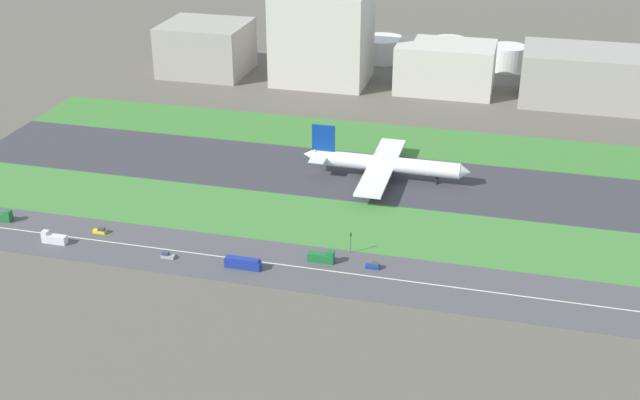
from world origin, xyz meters
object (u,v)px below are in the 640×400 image
Objects in this scene: truck_1 at (1,216)px; fuel_tank_west at (382,49)px; cargo_warehouse at (581,76)px; fuel_tank_centre at (448,52)px; truck_2 at (54,238)px; car_0 at (167,256)px; office_tower at (445,67)px; bus_0 at (243,263)px; truck_0 at (322,257)px; terminal_building at (206,48)px; car_1 at (100,231)px; fuel_tank_east at (508,58)px; hangar_building at (322,37)px; car_2 at (373,266)px; traffic_light at (351,241)px; airliner at (382,164)px.

fuel_tank_west reaches higher than truck_1.
fuel_tank_centre is at bearing 146.60° from cargo_warehouse.
car_0 is at bearing -180.00° from truck_2.
fuel_tank_west is (65.74, 237.00, 4.83)m from truck_2.
truck_1 is 0.18× the size of office_tower.
truck_0 is at bearing -156.46° from bus_0.
fuel_tank_west reaches higher than truck_0.
truck_2 is 258.37m from fuel_tank_centre.
terminal_building reaches higher than truck_0.
truck_2 is 1.91× the size of car_1.
car_1 is at bearing -117.42° from office_tower.
fuel_tank_west is at bearing 95.80° from truck_0.
office_tower is (132.19, 182.00, 10.39)m from truck_1.
bus_0 reaches higher than car_0.
truck_1 is 92.72m from bus_0.
fuel_tank_east is at bearing 128.85° from cargo_warehouse.
cargo_warehouse is 58.10m from fuel_tank_east.
office_tower is 2.60× the size of fuel_tank_centre.
terminal_building is at bearing 180.00° from hangar_building.
hangar_building is 53.41m from fuel_tank_west.
truck_2 reaches higher than car_1.
fuel_tank_centre is at bearing 90.69° from car_2.
traffic_light is 219.12m from fuel_tank_centre.
truck_1 is 182.44m from terminal_building.
fuel_tank_east reaches higher than car_2.
car_2 is 0.09× the size of office_tower.
car_1 is 0.18× the size of fuel_tank_west.
fuel_tank_centre is 32.02m from fuel_tank_east.
car_1 is (11.47, 10.00, -0.75)m from truck_2.
car_2 is 0.09× the size of hangar_building.
terminal_building is 64.51m from hangar_building.
office_tower is 60.55m from fuel_tank_west.
fuel_tank_west reaches higher than car_2.
truck_2 is at bearing -174.58° from car_2.
truck_2 is at bearing -105.50° from fuel_tank_west.
terminal_building is at bearing -65.60° from bus_0.
fuel_tank_east is (92.24, 45.00, -16.94)m from hangar_building.
truck_1 is at bearing -110.71° from hangar_building.
fuel_tank_centre is at bearing 36.77° from hangar_building.
terminal_building is 1.79× the size of fuel_tank_west.
car_0 is 67.40m from truck_1.
office_tower is at bearing 62.58° from car_1.
airliner is 7.74× the size of truck_1.
traffic_light is at bearing 3.73° from truck_1.
fuel_tank_centre reaches higher than car_2.
fuel_tank_east reaches higher than truck_0.
car_2 is 12.57m from traffic_light.
car_0 is 0.09× the size of office_tower.
hangar_building is (42.48, 192.00, 21.75)m from truck_2.
bus_0 is at bearing -98.84° from fuel_tank_centre.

